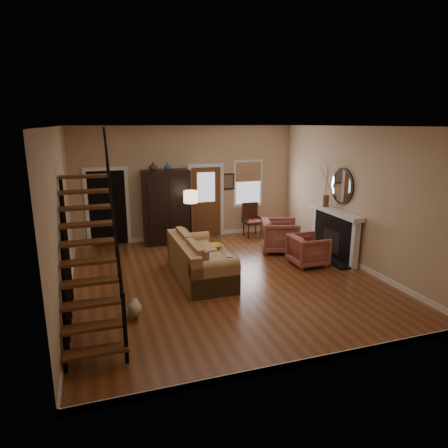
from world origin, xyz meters
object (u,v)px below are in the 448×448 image
object	(u,v)px
sofa	(200,259)
coffee_table	(214,259)
side_chair	(252,220)
armoire	(167,207)
armchair_left	(308,250)
armchair_right	(280,236)
floor_lamp	(191,221)

from	to	relation	value
sofa	coffee_table	world-z (taller)	sofa
coffee_table	side_chair	bearing A→B (deg)	49.20
sofa	coffee_table	bearing A→B (deg)	48.40
armoire	side_chair	bearing A→B (deg)	-4.48
coffee_table	armchair_left	distance (m)	2.30
sofa	armoire	bearing A→B (deg)	93.01
coffee_table	armchair_right	size ratio (longest dim) A/B	1.18
armoire	armchair_right	size ratio (longest dim) A/B	2.22
side_chair	armoire	bearing A→B (deg)	175.52
side_chair	sofa	bearing A→B (deg)	-130.84
sofa	coffee_table	size ratio (longest dim) A/B	2.10
armoire	floor_lamp	xyz separation A→B (m)	(0.48, -0.93, -0.23)
armchair_left	armchair_right	xyz separation A→B (m)	(-0.17, 1.18, 0.06)
armchair_right	floor_lamp	bearing A→B (deg)	89.08
armchair_left	floor_lamp	distance (m)	3.17
coffee_table	sofa	bearing A→B (deg)	-131.01
armchair_left	floor_lamp	bearing A→B (deg)	50.31
armoire	sofa	distance (m)	3.01
coffee_table	armchair_right	world-z (taller)	armchair_right
armoire	armchair_left	xyz separation A→B (m)	(2.89, -2.94, -0.67)
floor_lamp	side_chair	distance (m)	2.22
floor_lamp	side_chair	bearing A→B (deg)	19.33
armchair_left	floor_lamp	size ratio (longest dim) A/B	0.51
sofa	floor_lamp	xyz separation A→B (m)	(0.29, 2.01, 0.38)
armoire	sofa	bearing A→B (deg)	-86.40
armoire	coffee_table	distance (m)	2.61
armchair_left	armchair_right	bearing A→B (deg)	8.61
coffee_table	side_chair	world-z (taller)	side_chair
armchair_left	floor_lamp	xyz separation A→B (m)	(-2.41, 2.02, 0.44)
armoire	side_chair	size ratio (longest dim) A/B	2.06
armchair_left	side_chair	world-z (taller)	side_chair
sofa	armchair_left	world-z (taller)	sofa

